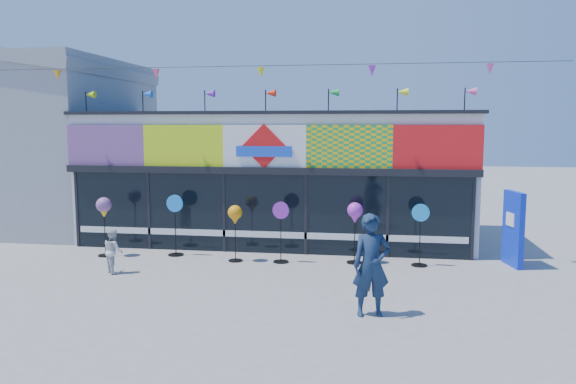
% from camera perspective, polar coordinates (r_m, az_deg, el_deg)
% --- Properties ---
extents(ground, '(80.00, 80.00, 0.00)m').
position_cam_1_polar(ground, '(13.20, -5.26, -9.47)').
color(ground, gray).
rests_on(ground, ground).
extents(kite_shop, '(16.00, 5.70, 5.31)m').
position_cam_1_polar(kite_shop, '(18.56, -0.91, 1.73)').
color(kite_shop, silver).
rests_on(kite_shop, ground).
extents(neighbour_building, '(8.18, 7.20, 6.87)m').
position_cam_1_polar(neighbour_building, '(23.31, -25.55, 4.95)').
color(neighbour_building, gray).
rests_on(neighbour_building, ground).
extents(blue_sign, '(0.35, 1.00, 1.98)m').
position_cam_1_polar(blue_sign, '(15.88, 21.90, -3.47)').
color(blue_sign, '#0D2DCF').
rests_on(blue_sign, ground).
extents(spinner_0, '(0.42, 0.42, 1.68)m').
position_cam_1_polar(spinner_0, '(16.60, -18.19, -1.67)').
color(spinner_0, black).
rests_on(spinner_0, ground).
extents(spinner_1, '(0.49, 0.44, 1.74)m').
position_cam_1_polar(spinner_1, '(16.24, -11.39, -3.15)').
color(spinner_1, black).
rests_on(spinner_1, ground).
extents(spinner_2, '(0.39, 0.39, 1.54)m').
position_cam_1_polar(spinner_2, '(15.26, -5.40, -2.49)').
color(spinner_2, black).
rests_on(spinner_2, ground).
extents(spinner_3, '(0.46, 0.42, 1.65)m').
position_cam_1_polar(spinner_3, '(15.12, -0.73, -3.93)').
color(spinner_3, black).
rests_on(spinner_3, ground).
extents(spinner_4, '(0.42, 0.42, 1.65)m').
position_cam_1_polar(spinner_4, '(15.07, 6.81, -2.30)').
color(spinner_4, black).
rests_on(spinner_4, ground).
extents(spinner_5, '(0.46, 0.42, 1.65)m').
position_cam_1_polar(spinner_5, '(15.15, 13.27, -4.10)').
color(spinner_5, black).
rests_on(spinner_5, ground).
extents(adult_man, '(0.82, 0.63, 2.01)m').
position_cam_1_polar(adult_man, '(11.05, 8.46, -7.36)').
color(adult_man, '#152743').
rests_on(adult_man, ground).
extents(child, '(0.60, 0.61, 1.12)m').
position_cam_1_polar(child, '(14.81, -17.32, -5.71)').
color(child, silver).
rests_on(child, ground).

